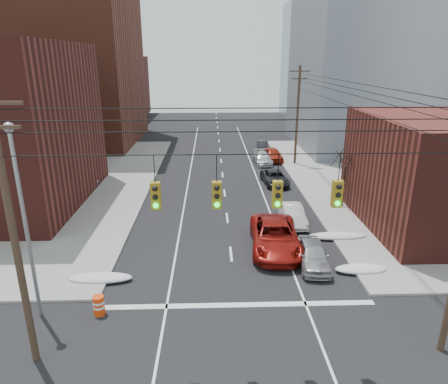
{
  "coord_description": "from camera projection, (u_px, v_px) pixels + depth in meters",
  "views": [
    {
      "loc": [
        -1.19,
        -10.64,
        11.83
      ],
      "look_at": [
        -0.33,
        15.41,
        3.0
      ],
      "focal_mm": 32.0,
      "sensor_mm": 36.0,
      "label": 1
    }
  ],
  "objects": [
    {
      "name": "utility_pole_far",
      "position": [
        297.0,
        114.0,
        44.5
      ],
      "size": [
        2.2,
        0.28,
        11.0
      ],
      "color": "#473323",
      "rests_on": "ground"
    },
    {
      "name": "parked_car_e",
      "position": [
        273.0,
        154.0,
        47.74
      ],
      "size": [
        2.32,
        4.7,
        1.54
      ],
      "primitive_type": "imported",
      "rotation": [
        0.0,
        0.0,
        0.11
      ],
      "color": "maroon",
      "rests_on": "ground"
    },
    {
      "name": "snow_nw",
      "position": [
        101.0,
        278.0,
        22.13
      ],
      "size": [
        3.5,
        1.08,
        0.42
      ],
      "primitive_type": "ellipsoid",
      "color": "silver",
      "rests_on": "ground"
    },
    {
      "name": "parked_car_b",
      "position": [
        293.0,
        215.0,
        29.72
      ],
      "size": [
        1.54,
        4.23,
        1.39
      ],
      "primitive_type": "imported",
      "rotation": [
        0.0,
        0.0,
        0.02
      ],
      "color": "silver",
      "rests_on": "ground"
    },
    {
      "name": "parked_car_a",
      "position": [
        313.0,
        255.0,
        23.66
      ],
      "size": [
        2.0,
        4.35,
        1.44
      ],
      "primitive_type": "imported",
      "rotation": [
        0.0,
        0.0,
        -0.07
      ],
      "color": "#A0A0A4",
      "rests_on": "ground"
    },
    {
      "name": "red_pickup",
      "position": [
        275.0,
        236.0,
        25.62
      ],
      "size": [
        3.37,
        6.67,
        1.81
      ],
      "primitive_type": "imported",
      "rotation": [
        0.0,
        0.0,
        -0.06
      ],
      "color": "maroon",
      "rests_on": "ground"
    },
    {
      "name": "building_brick_far",
      "position": [
        89.0,
        87.0,
        81.22
      ],
      "size": [
        22.0,
        18.0,
        12.0
      ],
      "primitive_type": "cube",
      "color": "#501D18",
      "rests_on": "ground"
    },
    {
      "name": "snow_east_far",
      "position": [
        337.0,
        236.0,
        27.33
      ],
      "size": [
        4.0,
        1.08,
        0.42
      ],
      "primitive_type": "ellipsoid",
      "color": "silver",
      "rests_on": "ground"
    },
    {
      "name": "snow_ne",
      "position": [
        361.0,
        269.0,
        23.07
      ],
      "size": [
        3.0,
        1.08,
        0.42
      ],
      "primitive_type": "ellipsoid",
      "color": "silver",
      "rests_on": "ground"
    },
    {
      "name": "parked_car_d",
      "position": [
        262.0,
        158.0,
        46.49
      ],
      "size": [
        2.07,
        4.63,
        1.32
      ],
      "primitive_type": "imported",
      "rotation": [
        0.0,
        0.0,
        0.05
      ],
      "color": "#BCBCC1",
      "rests_on": "ground"
    },
    {
      "name": "lot_car_b",
      "position": [
        76.0,
        179.0,
        38.02
      ],
      "size": [
        4.96,
        3.71,
        1.25
      ],
      "primitive_type": "imported",
      "rotation": [
        0.0,
        0.0,
        1.16
      ],
      "color": "#BCBDC1",
      "rests_on": "sidewalk_nw"
    },
    {
      "name": "street_light",
      "position": [
        23.0,
        208.0,
        17.51
      ],
      "size": [
        0.44,
        0.44,
        9.32
      ],
      "color": "gray",
      "rests_on": "ground"
    },
    {
      "name": "traffic_signals",
      "position": [
        247.0,
        193.0,
        14.42
      ],
      "size": [
        17.0,
        0.42,
        2.02
      ],
      "color": "black",
      "rests_on": "ground"
    },
    {
      "name": "lot_car_d",
      "position": [
        22.0,
        178.0,
        38.18
      ],
      "size": [
        4.46,
        3.12,
        1.41
      ],
      "primitive_type": "imported",
      "rotation": [
        0.0,
        0.0,
        1.96
      ],
      "color": "silver",
      "rests_on": "sidewalk_nw"
    },
    {
      "name": "utility_pole_left",
      "position": [
        13.0,
        231.0,
        14.63
      ],
      "size": [
        2.2,
        0.28,
        11.0
      ],
      "color": "#473323",
      "rests_on": "ground"
    },
    {
      "name": "building_office",
      "position": [
        387.0,
        52.0,
        52.24
      ],
      "size": [
        22.0,
        20.0,
        25.0
      ],
      "primitive_type": "cube",
      "color": "gray",
      "rests_on": "ground"
    },
    {
      "name": "building_brick_tall",
      "position": [
        41.0,
        32.0,
        53.78
      ],
      "size": [
        24.0,
        20.0,
        30.0
      ],
      "primitive_type": "cube",
      "color": "brown",
      "rests_on": "ground"
    },
    {
      "name": "parked_car_c",
      "position": [
        275.0,
        178.0,
        38.97
      ],
      "size": [
        2.56,
        4.84,
        1.3
      ],
      "primitive_type": "imported",
      "rotation": [
        0.0,
        0.0,
        0.09
      ],
      "color": "black",
      "rests_on": "ground"
    },
    {
      "name": "building_glass",
      "position": [
        340.0,
        62.0,
        77.39
      ],
      "size": [
        20.0,
        18.0,
        22.0
      ],
      "primitive_type": "cube",
      "color": "gray",
      "rests_on": "ground"
    },
    {
      "name": "lot_car_a",
      "position": [
        62.0,
        188.0,
        35.48
      ],
      "size": [
        4.12,
        2.71,
        1.28
      ],
      "primitive_type": "imported",
      "rotation": [
        0.0,
        0.0,
        1.95
      ],
      "color": "silver",
      "rests_on": "sidewalk_nw"
    },
    {
      "name": "bare_tree",
      "position": [
        344.0,
        181.0,
        32.4
      ],
      "size": [
        2.09,
        2.2,
        4.93
      ],
      "color": "black",
      "rests_on": "ground"
    },
    {
      "name": "parked_car_f",
      "position": [
        262.0,
        146.0,
        52.7
      ],
      "size": [
        1.73,
        4.14,
        1.33
      ],
      "primitive_type": "imported",
      "rotation": [
        0.0,
        0.0,
        -0.08
      ],
      "color": "black",
      "rests_on": "ground"
    },
    {
      "name": "construction_barrel",
      "position": [
        99.0,
        305.0,
        19.2
      ],
      "size": [
        0.73,
        0.73,
        0.98
      ],
      "rotation": [
        0.0,
        0.0,
        -0.39
      ],
      "color": "#E63C0C",
      "rests_on": "ground"
    }
  ]
}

